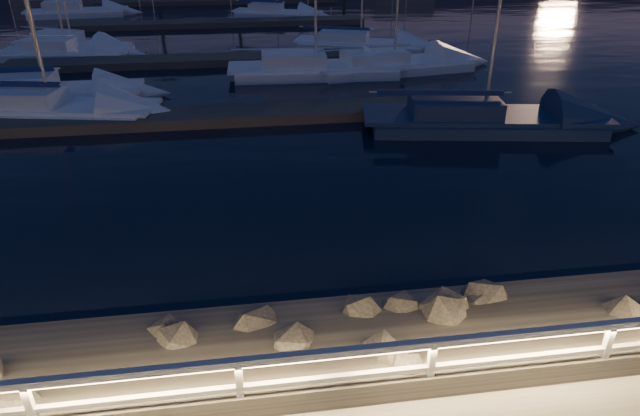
# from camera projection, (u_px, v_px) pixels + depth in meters

# --- Properties ---
(harbor_water) EXTENTS (400.00, 440.00, 0.60)m
(harbor_water) POSITION_uv_depth(u_px,v_px,m) (216.00, 50.00, 36.59)
(harbor_water) COLOR black
(harbor_water) RESTS_ON ground
(guard_rail) EXTENTS (44.11, 0.12, 1.06)m
(guard_rail) POSITION_uv_depth(u_px,v_px,m) (165.00, 382.00, 8.36)
(guard_rail) COLOR silver
(guard_rail) RESTS_ON ground
(riprap) EXTENTS (33.99, 3.00, 1.31)m
(riprap) POSITION_uv_depth(u_px,v_px,m) (275.00, 359.00, 10.13)
(riprap) COLOR #6A645A
(riprap) RESTS_ON ground
(floating_docks) EXTENTS (22.00, 36.00, 0.40)m
(floating_docks) POSITION_uv_depth(u_px,v_px,m) (215.00, 38.00, 37.46)
(floating_docks) COLOR #504842
(floating_docks) RESTS_ON ground
(sailboat_b) EXTENTS (8.26, 2.57, 14.00)m
(sailboat_b) POSITION_uv_depth(u_px,v_px,m) (41.00, 91.00, 25.23)
(sailboat_b) COLOR white
(sailboat_b) RESTS_ON ground
(sailboat_c) EXTENTS (8.82, 4.16, 14.45)m
(sailboat_c) POSITION_uv_depth(u_px,v_px,m) (46.00, 107.00, 23.22)
(sailboat_c) COLOR white
(sailboat_c) RESTS_ON ground
(sailboat_d) EXTENTS (9.65, 4.28, 15.79)m
(sailboat_d) POSITION_uv_depth(u_px,v_px,m) (478.00, 117.00, 22.10)
(sailboat_d) COLOR navy
(sailboat_d) RESTS_ON ground
(sailboat_f) EXTENTS (7.48, 3.13, 12.37)m
(sailboat_f) POSITION_uv_depth(u_px,v_px,m) (63.00, 51.00, 32.71)
(sailboat_f) COLOR white
(sailboat_f) RESTS_ON ground
(sailboat_g) EXTENTS (8.99, 3.05, 15.06)m
(sailboat_g) POSITION_uv_depth(u_px,v_px,m) (311.00, 67.00, 29.17)
(sailboat_g) COLOR white
(sailboat_g) RESTS_ON ground
(sailboat_h) EXTENTS (9.08, 4.00, 14.85)m
(sailboat_h) POSITION_uv_depth(u_px,v_px,m) (390.00, 64.00, 29.98)
(sailboat_h) COLOR white
(sailboat_h) RESTS_ON ground
(sailboat_j) EXTENTS (7.40, 4.72, 12.31)m
(sailboat_j) POSITION_uv_depth(u_px,v_px,m) (70.00, 44.00, 34.54)
(sailboat_j) COLOR white
(sailboat_j) RESTS_ON ground
(sailboat_k) EXTENTS (7.32, 4.45, 12.05)m
(sailboat_k) POSITION_uv_depth(u_px,v_px,m) (275.00, 12.00, 45.92)
(sailboat_k) COLOR white
(sailboat_k) RESTS_ON ground
(sailboat_l) EXTENTS (8.29, 4.93, 13.58)m
(sailboat_l) POSITION_uv_depth(u_px,v_px,m) (357.00, 43.00, 34.98)
(sailboat_l) COLOR white
(sailboat_l) RESTS_ON ground
(sailboat_n) EXTENTS (8.04, 3.05, 13.40)m
(sailboat_n) POSITION_uv_depth(u_px,v_px,m) (74.00, 11.00, 46.05)
(sailboat_n) COLOR white
(sailboat_n) RESTS_ON ground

